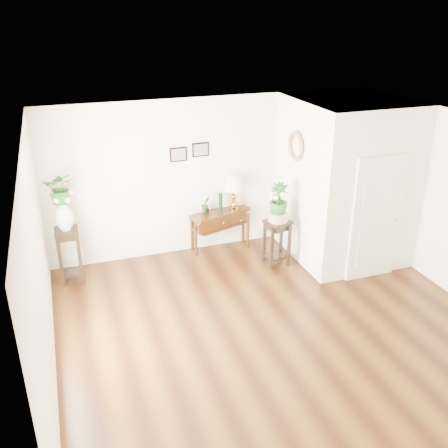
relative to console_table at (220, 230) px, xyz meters
name	(u,v)px	position (x,y,z in m)	size (l,w,h in m)	color
floor	(274,325)	(-0.05, -2.57, -0.38)	(6.00, 5.50, 0.02)	#44280C
ceiling	(284,133)	(-0.05, -2.57, 2.42)	(6.00, 5.50, 0.02)	white
wall_back	(214,175)	(-0.05, 0.18, 1.02)	(6.00, 0.02, 2.80)	silver
wall_front	(415,369)	(-0.05, -5.32, 1.02)	(6.00, 0.02, 2.80)	silver
wall_left	(39,274)	(-3.05, -2.57, 1.02)	(0.02, 5.50, 2.80)	silver
partition	(345,179)	(2.05, -0.79, 1.02)	(1.80, 1.95, 2.80)	silver
door	(376,219)	(2.05, -1.79, 0.67)	(0.90, 0.05, 2.10)	silver
art_print_left	(178,154)	(-0.70, 0.16, 1.47)	(0.30, 0.02, 0.25)	black
art_print_right	(201,150)	(-0.30, 0.16, 1.52)	(0.30, 0.02, 0.25)	black
wall_ornament	(296,146)	(1.11, -0.67, 1.67)	(0.51, 0.51, 0.07)	#A68547
console_table	(220,230)	(0.00, 0.00, 0.00)	(1.13, 0.38, 0.76)	#411F07
table_lamp	(234,192)	(0.27, 0.00, 0.73)	(0.39, 0.39, 0.69)	#AA7B2C
green_vase	(221,203)	(0.01, 0.00, 0.55)	(0.07, 0.07, 0.35)	black
potted_plant	(206,205)	(-0.27, 0.00, 0.53)	(0.17, 0.14, 0.31)	#1B5417
plant_stand_a	(70,256)	(-2.70, -0.32, 0.09)	(0.37, 0.37, 0.94)	black
porcelain_vase	(64,216)	(-2.70, -0.32, 0.79)	(0.29, 0.29, 0.50)	silver
lily_arrangement	(60,190)	(-2.70, -0.32, 1.22)	(0.46, 0.40, 0.52)	#1B5417
plant_stand_b	(277,242)	(0.75, -0.86, 0.03)	(0.38, 0.38, 0.82)	black
ceramic_bowl	(278,217)	(0.75, -0.86, 0.52)	(0.34, 0.34, 0.15)	#BBAC93
narcissus	(279,199)	(0.75, -0.86, 0.84)	(0.31, 0.31, 0.56)	#1B5417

